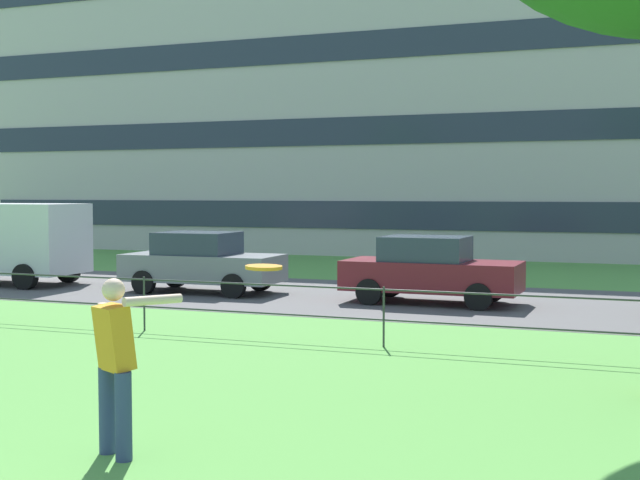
# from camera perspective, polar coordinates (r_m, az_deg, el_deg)

# --- Properties ---
(street_strip) EXTENTS (80.00, 7.13, 0.01)m
(street_strip) POSITION_cam_1_polar(r_m,az_deg,el_deg) (20.67, 3.11, -3.86)
(street_strip) COLOR #565454
(street_strip) RESTS_ON ground
(park_fence) EXTENTS (32.20, 0.04, 1.00)m
(park_fence) POSITION_cam_1_polar(r_m,az_deg,el_deg) (14.88, -4.23, -4.04)
(park_fence) COLOR #333833
(park_fence) RESTS_ON ground
(person_thrower) EXTENTS (0.74, 0.70, 1.73)m
(person_thrower) POSITION_cam_1_polar(r_m,az_deg,el_deg) (8.46, -13.54, -7.86)
(person_thrower) COLOR navy
(person_thrower) RESTS_ON ground
(frisbee) EXTENTS (0.37, 0.37, 0.03)m
(frisbee) POSITION_cam_1_polar(r_m,az_deg,el_deg) (6.15, -3.79, -1.84)
(frisbee) COLOR orange
(car_grey_center) EXTENTS (4.04, 1.89, 1.54)m
(car_grey_center) POSITION_cam_1_polar(r_m,az_deg,el_deg) (21.81, -7.95, -1.48)
(car_grey_center) COLOR slate
(car_grey_center) RESTS_ON ground
(car_maroon_far_right) EXTENTS (4.03, 1.86, 1.54)m
(car_maroon_far_right) POSITION_cam_1_polar(r_m,az_deg,el_deg) (19.66, 7.40, -1.98)
(car_maroon_far_right) COLOR maroon
(car_maroon_far_right) RESTS_ON ground
(apartment_building_background) EXTENTS (37.04, 12.26, 13.66)m
(apartment_building_background) POSITION_cam_1_polar(r_m,az_deg,el_deg) (40.25, 2.32, 9.32)
(apartment_building_background) COLOR #B7B2AD
(apartment_building_background) RESTS_ON ground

